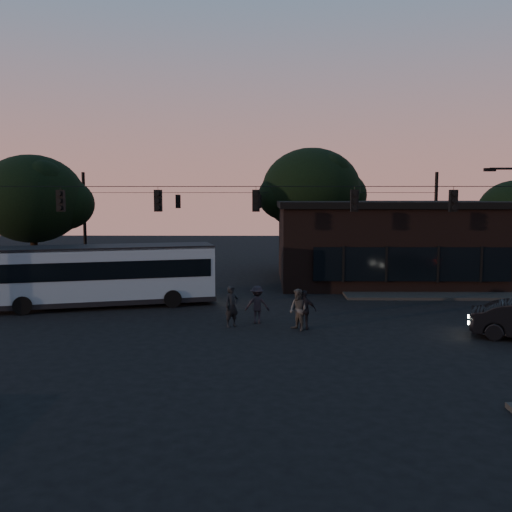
{
  "coord_description": "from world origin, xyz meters",
  "views": [
    {
      "loc": [
        0.38,
        -22.21,
        5.79
      ],
      "look_at": [
        0.0,
        4.0,
        3.0
      ],
      "focal_mm": 40.0,
      "sensor_mm": 36.0,
      "label": 1
    }
  ],
  "objects_px": {
    "pedestrian_d": "(257,304)",
    "pedestrian_a": "(232,306)",
    "building": "(393,242)",
    "pedestrian_b": "(298,310)",
    "bus": "(105,272)",
    "pedestrian_c": "(305,310)"
  },
  "relations": [
    {
      "from": "bus",
      "to": "pedestrian_c",
      "type": "height_order",
      "value": "bus"
    },
    {
      "from": "pedestrian_a",
      "to": "pedestrian_c",
      "type": "height_order",
      "value": "pedestrian_a"
    },
    {
      "from": "building",
      "to": "pedestrian_a",
      "type": "distance_m",
      "value": 16.87
    },
    {
      "from": "bus",
      "to": "pedestrian_d",
      "type": "bearing_deg",
      "value": -41.27
    },
    {
      "from": "pedestrian_b",
      "to": "pedestrian_d",
      "type": "height_order",
      "value": "pedestrian_b"
    },
    {
      "from": "pedestrian_d",
      "to": "pedestrian_a",
      "type": "bearing_deg",
      "value": 31.39
    },
    {
      "from": "building",
      "to": "pedestrian_d",
      "type": "distance_m",
      "value": 15.63
    },
    {
      "from": "bus",
      "to": "pedestrian_d",
      "type": "height_order",
      "value": "bus"
    },
    {
      "from": "pedestrian_a",
      "to": "pedestrian_b",
      "type": "distance_m",
      "value": 2.97
    },
    {
      "from": "pedestrian_c",
      "to": "pedestrian_d",
      "type": "relative_size",
      "value": 1.0
    },
    {
      "from": "building",
      "to": "bus",
      "type": "relative_size",
      "value": 1.33
    },
    {
      "from": "building",
      "to": "pedestrian_a",
      "type": "height_order",
      "value": "building"
    },
    {
      "from": "pedestrian_c",
      "to": "pedestrian_d",
      "type": "distance_m",
      "value": 2.41
    },
    {
      "from": "pedestrian_b",
      "to": "pedestrian_a",
      "type": "bearing_deg",
      "value": -138.36
    },
    {
      "from": "pedestrian_a",
      "to": "pedestrian_c",
      "type": "distance_m",
      "value": 3.22
    },
    {
      "from": "pedestrian_a",
      "to": "pedestrian_c",
      "type": "bearing_deg",
      "value": -41.3
    },
    {
      "from": "pedestrian_d",
      "to": "bus",
      "type": "bearing_deg",
      "value": -28.1
    },
    {
      "from": "building",
      "to": "pedestrian_b",
      "type": "relative_size",
      "value": 8.57
    },
    {
      "from": "bus",
      "to": "pedestrian_d",
      "type": "xyz_separation_m",
      "value": [
        8.01,
        -3.87,
        -0.93
      ]
    },
    {
      "from": "pedestrian_b",
      "to": "pedestrian_c",
      "type": "height_order",
      "value": "pedestrian_b"
    },
    {
      "from": "pedestrian_c",
      "to": "pedestrian_b",
      "type": "bearing_deg",
      "value": 33.65
    },
    {
      "from": "bus",
      "to": "pedestrian_b",
      "type": "height_order",
      "value": "bus"
    }
  ]
}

